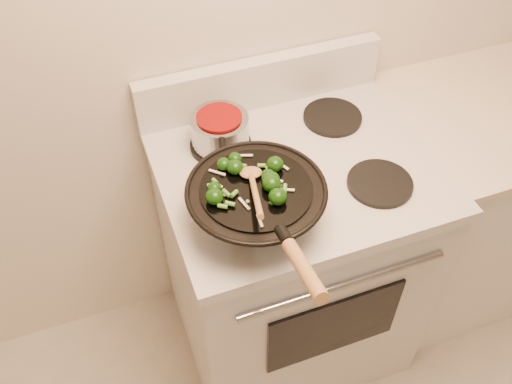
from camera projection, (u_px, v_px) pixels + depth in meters
name	position (u px, v px, depth m)	size (l,w,h in m)	color
stove	(290.00, 259.00, 1.94)	(0.78, 0.67, 1.08)	silver
counter_unit	(482.00, 196.00, 2.16)	(0.90, 0.62, 0.91)	white
wok	(257.00, 202.00, 1.42)	(0.35, 0.58, 0.23)	black
stirfry	(252.00, 180.00, 1.38)	(0.23, 0.25, 0.04)	#0F3508
wooden_spoon	(253.00, 185.00, 1.35)	(0.10, 0.25, 0.11)	#9E6F3E
saucepan	(220.00, 130.00, 1.62)	(0.17, 0.27, 0.10)	#919399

